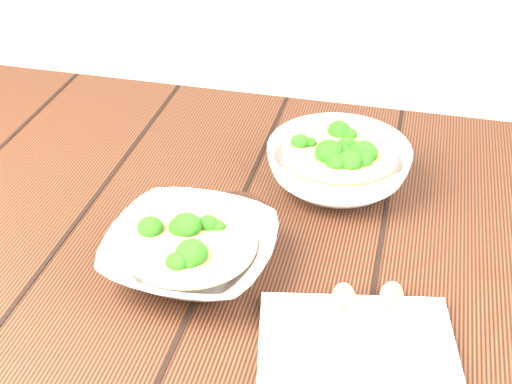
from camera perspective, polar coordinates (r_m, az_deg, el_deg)
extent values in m
cube|color=#33190E|center=(0.94, -1.29, -4.50)|extent=(1.20, 0.80, 0.04)
cube|color=#33190E|center=(1.60, -16.91, -4.32)|extent=(0.07, 0.07, 0.71)
imported|color=silver|center=(0.87, -5.23, -4.84)|extent=(0.21, 0.21, 0.05)
cylinder|color=#926641|center=(0.86, -5.28, -4.08)|extent=(0.16, 0.16, 0.00)
ellipsoid|color=#2E771A|center=(0.85, -3.95, -3.75)|extent=(0.03, 0.03, 0.03)
ellipsoid|color=#2E771A|center=(0.88, -4.17, -2.57)|extent=(0.03, 0.03, 0.03)
ellipsoid|color=#2E771A|center=(0.89, -6.78, -2.20)|extent=(0.03, 0.03, 0.03)
ellipsoid|color=#2E771A|center=(0.86, -6.92, -3.84)|extent=(0.03, 0.03, 0.03)
ellipsoid|color=#2E771A|center=(0.83, -6.64, -5.23)|extent=(0.03, 0.03, 0.03)
ellipsoid|color=#2E771A|center=(0.82, -3.56, -5.66)|extent=(0.03, 0.03, 0.03)
imported|color=silver|center=(1.01, 6.57, 2.05)|extent=(0.22, 0.22, 0.06)
cylinder|color=#926641|center=(1.00, 6.65, 3.08)|extent=(0.16, 0.16, 0.00)
ellipsoid|color=#2E771A|center=(1.00, 7.82, 3.41)|extent=(0.04, 0.03, 0.03)
ellipsoid|color=#2E771A|center=(1.02, 7.79, 4.11)|extent=(0.04, 0.03, 0.03)
ellipsoid|color=#2E771A|center=(1.04, 6.28, 4.74)|extent=(0.04, 0.03, 0.03)
ellipsoid|color=#2E771A|center=(1.01, 5.57, 3.87)|extent=(0.04, 0.03, 0.03)
ellipsoid|color=#2E771A|center=(0.99, 4.53, 3.33)|extent=(0.04, 0.03, 0.03)
ellipsoid|color=#2E771A|center=(0.96, 4.89, 2.21)|extent=(0.04, 0.03, 0.03)
ellipsoid|color=#2E771A|center=(0.97, 6.93, 2.52)|extent=(0.04, 0.03, 0.03)
ellipsoid|color=#2E771A|center=(0.98, 8.64, 2.53)|extent=(0.04, 0.03, 0.03)
torus|color=black|center=(0.95, -1.86, -1.80)|extent=(0.10, 0.10, 0.02)
cube|color=beige|center=(0.78, 8.13, -12.76)|extent=(0.24, 0.21, 0.01)
cylinder|color=#ABA797|center=(0.77, 7.00, -12.40)|extent=(0.02, 0.13, 0.01)
ellipsoid|color=#ABA797|center=(0.83, 7.03, -8.33)|extent=(0.03, 0.05, 0.01)
cylinder|color=#ABA797|center=(0.78, 10.14, -12.03)|extent=(0.01, 0.13, 0.01)
ellipsoid|color=#ABA797|center=(0.84, 10.79, -8.12)|extent=(0.03, 0.05, 0.01)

